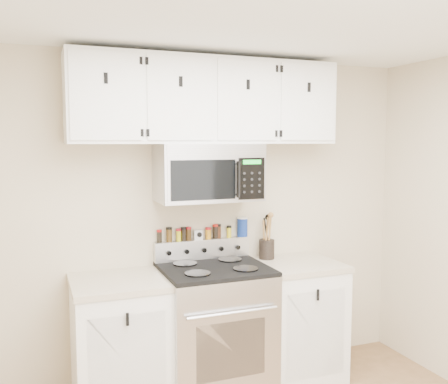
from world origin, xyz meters
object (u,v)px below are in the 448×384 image
microwave (209,172)px  salt_canister (242,227)px  range (215,328)px  utensil_crock (267,248)px

microwave → salt_canister: (0.34, 0.16, -0.45)m
range → microwave: bearing=89.8°
range → salt_canister: bearing=39.7°
microwave → range: bearing=-90.2°
range → salt_canister: (0.34, 0.28, 0.69)m
range → utensil_crock: utensil_crock is taller
microwave → utensil_crock: (0.52, 0.08, -0.62)m
range → utensil_crock: (0.52, 0.20, 0.52)m
microwave → utensil_crock: microwave is taller
range → utensil_crock: bearing=21.3°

